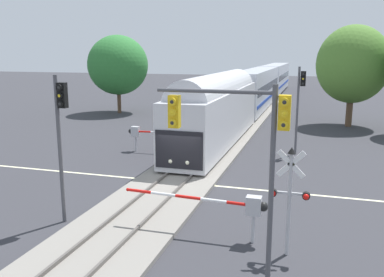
{
  "coord_description": "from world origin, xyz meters",
  "views": [
    {
      "loc": [
        7.08,
        -20.51,
        6.97
      ],
      "look_at": [
        0.23,
        2.33,
        2.0
      ],
      "focal_mm": 38.6,
      "sensor_mm": 36.0,
      "label": 1
    }
  ],
  "objects_px": {
    "traffic_signal_near_right": "(240,135)",
    "crossing_gate_near": "(237,205)",
    "traffic_signal_far_side": "(300,97)",
    "pine_left_background": "(118,65)",
    "traffic_signal_median": "(61,126)",
    "crossing_signal_mast": "(290,191)",
    "crossing_gate_far": "(146,133)",
    "oak_far_right": "(353,64)",
    "commuter_train": "(258,87)"
  },
  "relations": [
    {
      "from": "commuter_train",
      "to": "traffic_signal_far_side",
      "type": "distance_m",
      "value": 24.48
    },
    {
      "from": "crossing_gate_near",
      "to": "traffic_signal_near_right",
      "type": "bearing_deg",
      "value": -79.06
    },
    {
      "from": "crossing_gate_near",
      "to": "pine_left_background",
      "type": "height_order",
      "value": "pine_left_background"
    },
    {
      "from": "traffic_signal_near_right",
      "to": "traffic_signal_median",
      "type": "distance_m",
      "value": 7.99
    },
    {
      "from": "commuter_train",
      "to": "crossing_gate_far",
      "type": "bearing_deg",
      "value": -99.45
    },
    {
      "from": "traffic_signal_far_side",
      "to": "pine_left_background",
      "type": "xyz_separation_m",
      "value": [
        -21.06,
        14.9,
        1.52
      ]
    },
    {
      "from": "traffic_signal_far_side",
      "to": "oak_far_right",
      "type": "relative_size",
      "value": 0.64
    },
    {
      "from": "crossing_signal_mast",
      "to": "crossing_gate_far",
      "type": "height_order",
      "value": "crossing_signal_mast"
    },
    {
      "from": "crossing_gate_near",
      "to": "traffic_signal_far_side",
      "type": "bearing_deg",
      "value": 83.95
    },
    {
      "from": "commuter_train",
      "to": "pine_left_background",
      "type": "relative_size",
      "value": 7.49
    },
    {
      "from": "crossing_gate_near",
      "to": "traffic_signal_median",
      "type": "bearing_deg",
      "value": -177.07
    },
    {
      "from": "commuter_train",
      "to": "crossing_signal_mast",
      "type": "distance_m",
      "value": 39.36
    },
    {
      "from": "traffic_signal_median",
      "to": "traffic_signal_far_side",
      "type": "relative_size",
      "value": 1.01
    },
    {
      "from": "crossing_gate_far",
      "to": "traffic_signal_median",
      "type": "distance_m",
      "value": 12.97
    },
    {
      "from": "commuter_train",
      "to": "crossing_gate_near",
      "type": "height_order",
      "value": "commuter_train"
    },
    {
      "from": "crossing_gate_near",
      "to": "oak_far_right",
      "type": "distance_m",
      "value": 28.48
    },
    {
      "from": "traffic_signal_near_right",
      "to": "crossing_gate_near",
      "type": "bearing_deg",
      "value": 100.94
    },
    {
      "from": "crossing_gate_far",
      "to": "traffic_signal_near_right",
      "type": "bearing_deg",
      "value": -57.73
    },
    {
      "from": "crossing_gate_far",
      "to": "traffic_signal_far_side",
      "type": "height_order",
      "value": "traffic_signal_far_side"
    },
    {
      "from": "crossing_gate_far",
      "to": "pine_left_background",
      "type": "distance_m",
      "value": 20.66
    },
    {
      "from": "traffic_signal_far_side",
      "to": "oak_far_right",
      "type": "distance_m",
      "value": 13.81
    },
    {
      "from": "crossing_gate_far",
      "to": "traffic_signal_near_right",
      "type": "height_order",
      "value": "traffic_signal_near_right"
    },
    {
      "from": "crossing_signal_mast",
      "to": "traffic_signal_median",
      "type": "xyz_separation_m",
      "value": [
        -9.04,
        0.29,
        1.71
      ]
    },
    {
      "from": "traffic_signal_median",
      "to": "traffic_signal_far_side",
      "type": "bearing_deg",
      "value": 59.71
    },
    {
      "from": "crossing_signal_mast",
      "to": "traffic_signal_far_side",
      "type": "xyz_separation_m",
      "value": [
        -0.36,
        15.15,
        1.67
      ]
    },
    {
      "from": "commuter_train",
      "to": "pine_left_background",
      "type": "xyz_separation_m",
      "value": [
        -15.0,
        -8.78,
        2.83
      ]
    },
    {
      "from": "crossing_gate_near",
      "to": "pine_left_background",
      "type": "relative_size",
      "value": 0.63
    },
    {
      "from": "traffic_signal_far_side",
      "to": "oak_far_right",
      "type": "xyz_separation_m",
      "value": [
        4.2,
        13.03,
        1.84
      ]
    },
    {
      "from": "crossing_signal_mast",
      "to": "crossing_gate_far",
      "type": "relative_size",
      "value": 0.59
    },
    {
      "from": "crossing_gate_far",
      "to": "traffic_signal_far_side",
      "type": "relative_size",
      "value": 1.08
    },
    {
      "from": "crossing_gate_near",
      "to": "oak_far_right",
      "type": "relative_size",
      "value": 0.59
    },
    {
      "from": "crossing_signal_mast",
      "to": "pine_left_background",
      "type": "height_order",
      "value": "pine_left_background"
    },
    {
      "from": "traffic_signal_far_side",
      "to": "traffic_signal_near_right",
      "type": "bearing_deg",
      "value": -93.46
    },
    {
      "from": "crossing_gate_near",
      "to": "crossing_gate_far",
      "type": "xyz_separation_m",
      "value": [
        -8.85,
        12.21,
        0.01
      ]
    },
    {
      "from": "crossing_gate_near",
      "to": "traffic_signal_far_side",
      "type": "xyz_separation_m",
      "value": [
        1.54,
        14.5,
        2.64
      ]
    },
    {
      "from": "traffic_signal_far_side",
      "to": "pine_left_background",
      "type": "distance_m",
      "value": 25.85
    },
    {
      "from": "traffic_signal_median",
      "to": "pine_left_background",
      "type": "xyz_separation_m",
      "value": [
        -12.38,
        29.77,
        1.48
      ]
    },
    {
      "from": "traffic_signal_near_right",
      "to": "oak_far_right",
      "type": "distance_m",
      "value": 30.62
    },
    {
      "from": "commuter_train",
      "to": "traffic_signal_far_side",
      "type": "xyz_separation_m",
      "value": [
        6.06,
        -23.68,
        1.31
      ]
    },
    {
      "from": "commuter_train",
      "to": "traffic_signal_median",
      "type": "distance_m",
      "value": 38.66
    },
    {
      "from": "commuter_train",
      "to": "traffic_signal_near_right",
      "type": "bearing_deg",
      "value": -82.97
    },
    {
      "from": "commuter_train",
      "to": "traffic_signal_median",
      "type": "height_order",
      "value": "traffic_signal_median"
    },
    {
      "from": "crossing_gate_far",
      "to": "oak_far_right",
      "type": "relative_size",
      "value": 0.69
    },
    {
      "from": "oak_far_right",
      "to": "traffic_signal_near_right",
      "type": "bearing_deg",
      "value": -99.85
    },
    {
      "from": "crossing_gate_far",
      "to": "traffic_signal_near_right",
      "type": "relative_size",
      "value": 1.07
    },
    {
      "from": "traffic_signal_far_side",
      "to": "crossing_signal_mast",
      "type": "bearing_deg",
      "value": -88.63
    },
    {
      "from": "crossing_gate_far",
      "to": "oak_far_right",
      "type": "height_order",
      "value": "oak_far_right"
    },
    {
      "from": "pine_left_background",
      "to": "commuter_train",
      "type": "bearing_deg",
      "value": 30.34
    },
    {
      "from": "traffic_signal_near_right",
      "to": "pine_left_background",
      "type": "xyz_separation_m",
      "value": [
        -20.03,
        32.01,
        0.98
      ]
    },
    {
      "from": "crossing_signal_mast",
      "to": "traffic_signal_near_right",
      "type": "xyz_separation_m",
      "value": [
        -1.39,
        -1.96,
        2.21
      ]
    }
  ]
}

